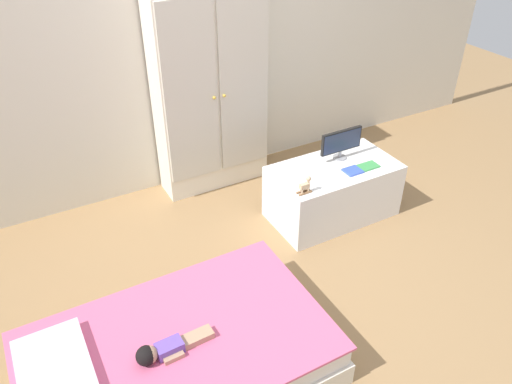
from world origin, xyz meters
TOP-DOWN VIEW (x-y plane):
  - ground_plane at (0.00, 0.00)m, footprint 10.00×10.00m
  - back_wall at (0.00, 1.57)m, footprint 6.40×0.05m
  - bed at (-0.68, -0.24)m, footprint 1.52×0.94m
  - doll at (-0.78, -0.29)m, footprint 0.39×0.14m
  - wardrobe at (0.27, 1.39)m, footprint 0.85×0.31m
  - tv_stand at (0.84, 0.54)m, footprint 0.91×0.50m
  - tv_monitor at (0.94, 0.62)m, footprint 0.34×0.10m
  - rocking_horse_toy at (0.47, 0.37)m, footprint 0.10×0.04m
  - book_blue at (0.91, 0.43)m, footprint 0.12×0.11m
  - book_green at (1.04, 0.43)m, footprint 0.16×0.10m

SIDE VIEW (x-z plane):
  - ground_plane at x=0.00m, z-range -0.02..0.00m
  - bed at x=-0.68m, z-range 0.00..0.27m
  - tv_stand at x=0.84m, z-range 0.00..0.42m
  - doll at x=-0.78m, z-range 0.26..0.36m
  - book_green at x=1.04m, z-range 0.42..0.43m
  - book_blue at x=0.91m, z-range 0.42..0.43m
  - rocking_horse_toy at x=0.47m, z-range 0.42..0.54m
  - tv_monitor at x=0.94m, z-range 0.44..0.66m
  - wardrobe at x=0.27m, z-range 0.00..1.62m
  - back_wall at x=0.00m, z-range 0.00..2.70m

